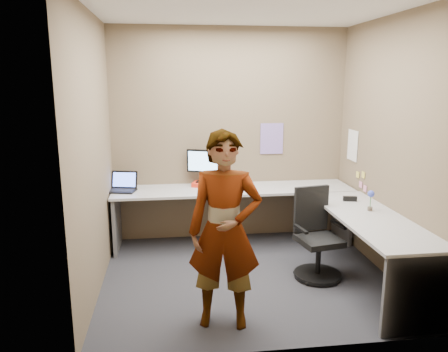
{
  "coord_description": "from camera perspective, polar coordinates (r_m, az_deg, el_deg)",
  "views": [
    {
      "loc": [
        -0.78,
        -4.24,
        2.05
      ],
      "look_at": [
        -0.21,
        0.25,
        1.05
      ],
      "focal_mm": 35.0,
      "sensor_mm": 36.0,
      "label": 1
    }
  ],
  "objects": [
    {
      "name": "sticky_note_d",
      "position": [
        5.55,
        17.06,
        0.16
      ],
      "size": [
        0.01,
        0.07,
        0.07
      ],
      "primitive_type": "cube",
      "color": "#F2E059",
      "rests_on": "wall_right"
    },
    {
      "name": "flower",
      "position": [
        4.71,
        18.62,
        -2.65
      ],
      "size": [
        0.07,
        0.07,
        0.22
      ],
      "color": "brown",
      "rests_on": "desk"
    },
    {
      "name": "trackball_mouse",
      "position": [
        5.31,
        0.52,
        -1.64
      ],
      "size": [
        0.12,
        0.08,
        0.07
      ],
      "color": "#B7B7BC",
      "rests_on": "desk"
    },
    {
      "name": "ground",
      "position": [
        4.77,
        2.96,
        -13.0
      ],
      "size": [
        3.0,
        3.0,
        0.0
      ],
      "primitive_type": "plane",
      "color": "#242429",
      "rests_on": "ground"
    },
    {
      "name": "wall_right",
      "position": [
        4.86,
        20.85,
        3.38
      ],
      "size": [
        0.0,
        2.7,
        2.7
      ],
      "primitive_type": "plane",
      "rotation": [
        1.57,
        0.0,
        -1.57
      ],
      "color": "brown",
      "rests_on": "ground"
    },
    {
      "name": "stapler",
      "position": [
        5.05,
        16.13,
        -2.87
      ],
      "size": [
        0.16,
        0.07,
        0.05
      ],
      "primitive_type": "cube",
      "rotation": [
        0.0,
        0.0,
        -0.21
      ],
      "color": "black",
      "rests_on": "desk"
    },
    {
      "name": "wall_left",
      "position": [
        4.35,
        -16.68,
        2.69
      ],
      "size": [
        0.0,
        2.7,
        2.7
      ],
      "primitive_type": "plane",
      "rotation": [
        1.57,
        0.0,
        1.57
      ],
      "color": "brown",
      "rests_on": "ground"
    },
    {
      "name": "origami",
      "position": [
        5.31,
        -0.13,
        -1.6
      ],
      "size": [
        0.1,
        0.1,
        0.06
      ],
      "primitive_type": "cone",
      "color": "white",
      "rests_on": "desk"
    },
    {
      "name": "monitor",
      "position": [
        5.48,
        -2.69,
        1.7
      ],
      "size": [
        0.42,
        0.2,
        0.41
      ],
      "rotation": [
        0.0,
        0.0,
        -0.37
      ],
      "color": "black",
      "rests_on": "paper_ream"
    },
    {
      "name": "desk",
      "position": [
        5.0,
        7.2,
        -4.64
      ],
      "size": [
        2.98,
        2.58,
        0.73
      ],
      "color": "#A9A9A9",
      "rests_on": "ground"
    },
    {
      "name": "office_chair",
      "position": [
        4.74,
        11.96,
        -8.39
      ],
      "size": [
        0.52,
        0.5,
        0.93
      ],
      "rotation": [
        0.0,
        0.0,
        0.18
      ],
      "color": "black",
      "rests_on": "ground"
    },
    {
      "name": "paper_ream",
      "position": [
        5.53,
        -2.64,
        -1.08
      ],
      "size": [
        0.33,
        0.28,
        0.05
      ],
      "primitive_type": "cube",
      "rotation": [
        0.0,
        0.0,
        -0.37
      ],
      "color": "red",
      "rests_on": "desk"
    },
    {
      "name": "calendar_purple",
      "position": [
        5.73,
        6.25,
        4.87
      ],
      "size": [
        0.3,
        0.01,
        0.4
      ],
      "primitive_type": "cube",
      "color": "#846BB7",
      "rests_on": "wall_back"
    },
    {
      "name": "person",
      "position": [
        3.62,
        0.11,
        -7.17
      ],
      "size": [
        0.67,
        0.5,
        1.67
      ],
      "primitive_type": "imported",
      "rotation": [
        0.0,
        0.0,
        -0.19
      ],
      "color": "#999399",
      "rests_on": "ground"
    },
    {
      "name": "sticky_note_b",
      "position": [
        5.48,
        17.42,
        -1.08
      ],
      "size": [
        0.01,
        0.07,
        0.07
      ],
      "primitive_type": "cube",
      "color": "pink",
      "rests_on": "wall_right"
    },
    {
      "name": "laptop",
      "position": [
        5.44,
        -13.06,
        -1.28
      ],
      "size": [
        0.37,
        0.33,
        0.23
      ],
      "rotation": [
        0.0,
        0.0,
        -0.22
      ],
      "color": "black",
      "rests_on": "desk"
    },
    {
      "name": "calendar_white",
      "position": [
        5.67,
        16.45,
        3.85
      ],
      "size": [
        0.01,
        0.28,
        0.38
      ],
      "primitive_type": "cube",
      "color": "white",
      "rests_on": "wall_right"
    },
    {
      "name": "sticky_note_a",
      "position": [
        5.41,
        17.73,
        0.14
      ],
      "size": [
        0.01,
        0.07,
        0.07
      ],
      "primitive_type": "cube",
      "color": "#F2E059",
      "rests_on": "wall_right"
    },
    {
      "name": "sticky_note_c",
      "position": [
        5.38,
        17.93,
        -1.58
      ],
      "size": [
        0.01,
        0.07,
        0.07
      ],
      "primitive_type": "cube",
      "color": "pink",
      "rests_on": "wall_right"
    },
    {
      "name": "ceiling",
      "position": [
        4.36,
        3.38,
        21.03
      ],
      "size": [
        3.0,
        3.0,
        0.0
      ],
      "primitive_type": "plane",
      "rotation": [
        3.14,
        0.0,
        0.0
      ],
      "color": "white",
      "rests_on": "wall_back"
    },
    {
      "name": "wall_back",
      "position": [
        5.63,
        0.76,
        5.33
      ],
      "size": [
        3.0,
        0.0,
        3.0
      ],
      "primitive_type": "plane",
      "rotation": [
        1.57,
        0.0,
        0.0
      ],
      "color": "brown",
      "rests_on": "ground"
    }
  ]
}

